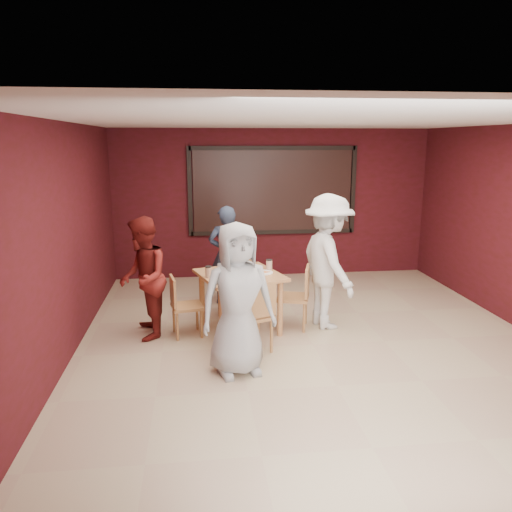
{
  "coord_description": "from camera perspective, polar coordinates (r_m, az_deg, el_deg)",
  "views": [
    {
      "loc": [
        -1.45,
        -5.89,
        2.57
      ],
      "look_at": [
        -0.66,
        0.63,
        1.05
      ],
      "focal_mm": 35.0,
      "sensor_mm": 36.0,
      "label": 1
    }
  ],
  "objects": [
    {
      "name": "chair_back",
      "position": [
        7.6,
        -2.38,
        -2.54
      ],
      "size": [
        0.57,
        0.57,
        0.94
      ],
      "color": "#BA7748",
      "rests_on": "floor"
    },
    {
      "name": "diner_left",
      "position": [
        6.71,
        -12.77,
        -2.51
      ],
      "size": [
        0.69,
        0.85,
        1.62
      ],
      "primitive_type": "imported",
      "rotation": [
        0.0,
        0.0,
        -1.47
      ],
      "color": "maroon",
      "rests_on": "floor"
    },
    {
      "name": "floor",
      "position": [
        6.58,
        6.5,
        -10.03
      ],
      "size": [
        7.0,
        7.0,
        0.0
      ],
      "primitive_type": "plane",
      "color": "tan",
      "rests_on": "ground"
    },
    {
      "name": "chair_right",
      "position": [
        6.97,
        4.86,
        -4.28
      ],
      "size": [
        0.53,
        0.53,
        0.89
      ],
      "color": "#BA7748",
      "rests_on": "floor"
    },
    {
      "name": "diner_right",
      "position": [
        6.96,
        8.23,
        -0.67
      ],
      "size": [
        0.93,
        1.33,
        1.87
      ],
      "primitive_type": "imported",
      "rotation": [
        0.0,
        0.0,
        1.78
      ],
      "color": "white",
      "rests_on": "floor"
    },
    {
      "name": "chair_left",
      "position": [
        6.74,
        -8.49,
        -5.3
      ],
      "size": [
        0.46,
        0.46,
        0.82
      ],
      "color": "#BA7748",
      "rests_on": "floor"
    },
    {
      "name": "diner_back",
      "position": [
        7.96,
        -3.37,
        0.11
      ],
      "size": [
        0.61,
        0.44,
        1.59
      ],
      "primitive_type": "imported",
      "rotation": [
        0.0,
        0.0,
        3.04
      ],
      "color": "#2C384F",
      "rests_on": "floor"
    },
    {
      "name": "dining_table",
      "position": [
        6.8,
        -1.88,
        -2.86
      ],
      "size": [
        1.29,
        1.29,
        0.96
      ],
      "color": "tan",
      "rests_on": "floor"
    },
    {
      "name": "window_blinds",
      "position": [
        9.49,
        1.97,
        7.46
      ],
      "size": [
        3.0,
        0.02,
        1.5
      ],
      "primitive_type": "cube",
      "color": "black"
    },
    {
      "name": "diner_front",
      "position": [
        5.52,
        -2.12,
        -4.98
      ],
      "size": [
        0.95,
        0.73,
        1.73
      ],
      "primitive_type": "imported",
      "rotation": [
        0.0,
        0.0,
        0.23
      ],
      "color": "#A7A7A7",
      "rests_on": "floor"
    },
    {
      "name": "chair_front",
      "position": [
        6.14,
        -0.15,
        -6.47
      ],
      "size": [
        0.57,
        0.57,
        0.92
      ],
      "color": "#BA7748",
      "rests_on": "floor"
    }
  ]
}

